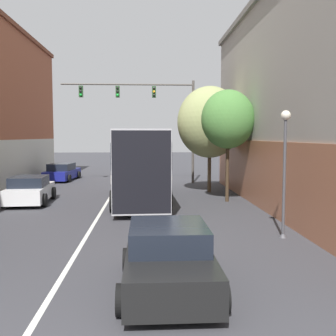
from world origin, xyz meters
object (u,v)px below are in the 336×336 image
at_px(parked_car_left_mid, 30,190).
at_px(bus, 140,162).
at_px(street_lamp, 285,163).
at_px(parked_car_left_near, 62,172).
at_px(hatchback_foreground, 169,259).
at_px(street_tree_near, 210,122).
at_px(traffic_signal_gantry, 151,107).
at_px(street_tree_far, 228,119).

bearing_deg(parked_car_left_mid, bus, -88.71).
bearing_deg(street_lamp, parked_car_left_near, 121.95).
xyz_separation_m(hatchback_foreground, street_lamp, (4.12, 4.29, 1.86)).
height_order(street_lamp, street_tree_near, street_tree_near).
height_order(bus, street_lamp, street_lamp).
height_order(hatchback_foreground, traffic_signal_gantry, traffic_signal_gantry).
bearing_deg(bus, hatchback_foreground, -177.80).
relative_size(bus, street_tree_far, 1.74).
height_order(street_tree_near, street_tree_far, street_tree_near).
bearing_deg(traffic_signal_gantry, bus, -95.00).
bearing_deg(parked_car_left_near, bus, -143.25).
bearing_deg(street_lamp, street_tree_near, 94.07).
height_order(hatchback_foreground, parked_car_left_near, hatchback_foreground).
xyz_separation_m(bus, street_tree_far, (4.57, -0.45, 2.21)).
relative_size(parked_car_left_near, traffic_signal_gantry, 0.49).
height_order(hatchback_foreground, parked_car_left_mid, hatchback_foreground).
distance_m(street_lamp, street_tree_far, 7.62).
distance_m(parked_car_left_near, parked_car_left_mid, 10.55).
distance_m(street_lamp, street_tree_near, 11.09).
relative_size(parked_car_left_near, street_lamp, 1.08).
xyz_separation_m(bus, parked_car_left_mid, (-5.60, -0.47, -1.41)).
distance_m(bus, street_tree_near, 5.64).
bearing_deg(street_lamp, street_tree_far, 93.06).
relative_size(street_tree_near, street_tree_far, 1.11).
bearing_deg(street_tree_near, traffic_signal_gantry, 127.10).
relative_size(traffic_signal_gantry, street_lamp, 2.22).
relative_size(parked_car_left_mid, street_tree_far, 0.70).
xyz_separation_m(bus, parked_car_left_near, (-6.21, 10.06, -1.45)).
bearing_deg(bus, traffic_signal_gantry, -6.80).
height_order(bus, parked_car_left_mid, bus).
xyz_separation_m(bus, traffic_signal_gantry, (0.67, 7.72, 3.45)).
relative_size(parked_car_left_mid, street_tree_near, 0.64).
height_order(parked_car_left_mid, street_tree_near, street_tree_near).
height_order(parked_car_left_near, street_tree_far, street_tree_far).
distance_m(parked_car_left_near, street_tree_far, 15.49).
height_order(parked_car_left_near, street_lamp, street_lamp).
distance_m(bus, street_tree_far, 5.10).
xyz_separation_m(parked_car_left_near, street_tree_near, (10.40, -6.99, 3.64)).
relative_size(hatchback_foreground, parked_car_left_near, 0.84).
xyz_separation_m(street_lamp, street_tree_far, (-0.40, 7.41, 1.74)).
distance_m(parked_car_left_near, street_lamp, 21.21).
distance_m(hatchback_foreground, street_lamp, 6.23).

